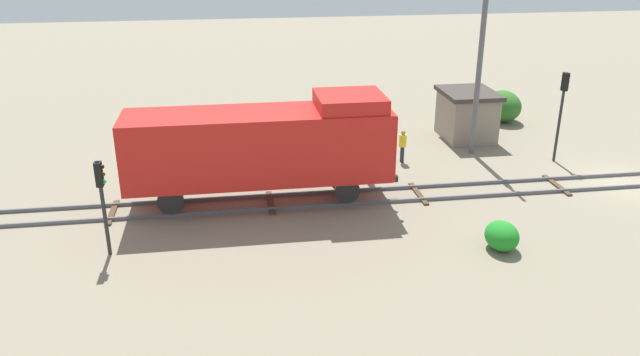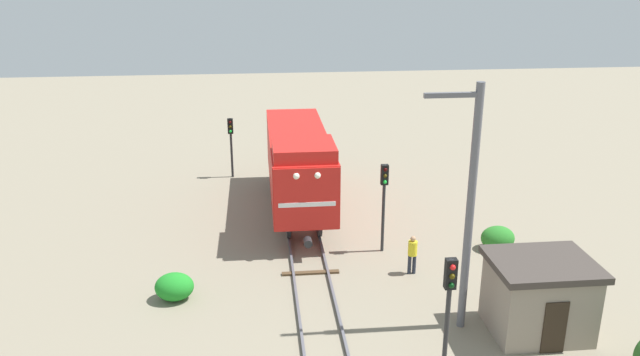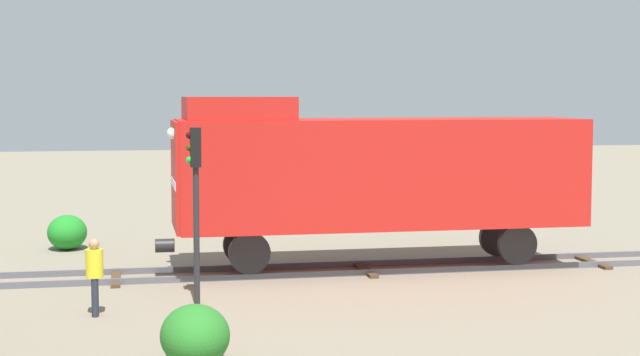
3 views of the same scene
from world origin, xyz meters
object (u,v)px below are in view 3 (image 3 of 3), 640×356
Objects in this scene: worker_by_signal at (95,271)px; traffic_signal_mid at (195,182)px; locomotive at (372,170)px; traffic_signal_far at (525,166)px.

traffic_signal_mid is at bearing -136.15° from worker_by_signal.
traffic_signal_mid is 2.40× the size of worker_by_signal.
worker_by_signal is at bearing -60.02° from locomotive.
locomotive is 2.85× the size of traffic_signal_mid.
worker_by_signal is (4.20, -7.28, -1.78)m from locomotive.
locomotive is at bearing -58.91° from traffic_signal_far.
locomotive is at bearing -125.67° from worker_by_signal.
locomotive is 3.21× the size of traffic_signal_far.
traffic_signal_far is at bearing 121.09° from locomotive.
locomotive reaches higher than traffic_signal_mid.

